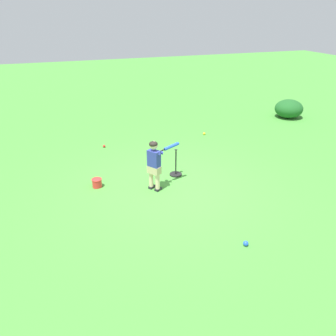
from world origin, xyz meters
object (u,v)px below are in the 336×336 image
play_ball_near_batter (246,243)px  play_ball_by_bucket (153,144)px  child_batter (155,161)px  play_ball_far_left (204,134)px  play_ball_behind_batter (104,146)px  toy_bucket (97,183)px  batting_tee (176,171)px

play_ball_near_batter → play_ball_by_bucket: bearing=-178.6°
child_batter → play_ball_far_left: child_batter is taller
child_batter → play_ball_far_left: size_ratio=13.93×
play_ball_behind_batter → play_ball_near_batter: bearing=15.9°
play_ball_by_bucket → toy_bucket: size_ratio=0.41×
play_ball_behind_batter → play_ball_far_left: (0.00, 3.00, 0.00)m
play_ball_far_left → play_ball_by_bucket: bearing=-80.4°
play_ball_behind_batter → batting_tee: 2.55m
batting_tee → child_batter: bearing=-53.1°
play_ball_far_left → play_ball_by_bucket: size_ratio=0.88×
play_ball_near_batter → toy_bucket: toy_bucket is taller
play_ball_far_left → play_ball_near_batter: play_ball_near_batter is taller
play_ball_behind_batter → play_ball_by_bucket: size_ratio=0.83×
play_ball_far_left → toy_bucket: (2.19, -3.52, 0.06)m
play_ball_behind_batter → play_ball_by_bucket: play_ball_by_bucket is taller
play_ball_far_left → play_ball_near_batter: 5.20m
child_batter → play_ball_behind_batter: child_batter is taller
play_ball_by_bucket → toy_bucket: toy_bucket is taller
play_ball_behind_batter → play_ball_by_bucket: 1.33m
toy_bucket → play_ball_behind_batter: bearing=166.6°
play_ball_far_left → batting_tee: size_ratio=0.13×
play_ball_by_bucket → play_ball_near_batter: 4.66m
child_batter → play_ball_by_bucket: (-2.40, 0.68, -0.61)m
play_ball_near_batter → toy_bucket: 3.37m
play_ball_by_bucket → toy_bucket: (1.90, -1.82, 0.05)m
toy_bucket → batting_tee: bearing=89.1°
play_ball_far_left → batting_tee: 2.82m
play_ball_behind_batter → batting_tee: size_ratio=0.12×
toy_bucket → play_ball_by_bucket: bearing=136.2°
play_ball_behind_batter → batting_tee: batting_tee is taller
play_ball_far_left → child_batter: bearing=-41.5°
play_ball_by_bucket → batting_tee: batting_tee is taller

